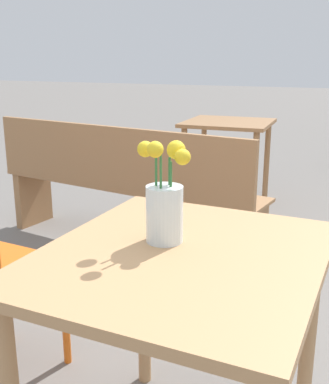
{
  "coord_description": "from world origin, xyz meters",
  "views": [
    {
      "loc": [
        0.43,
        -1.14,
        1.27
      ],
      "look_at": [
        -0.07,
        0.05,
        0.9
      ],
      "focal_mm": 45.0,
      "sensor_mm": 36.0,
      "label": 1
    }
  ],
  "objects_px": {
    "flower_vase": "(165,208)",
    "table_back": "(228,136)",
    "table_front": "(182,291)",
    "bench_near": "(120,182)"
  },
  "relations": [
    {
      "from": "table_front",
      "to": "table_back",
      "type": "xyz_separation_m",
      "value": [
        -0.68,
        2.89,
        -0.03
      ]
    },
    {
      "from": "table_front",
      "to": "flower_vase",
      "type": "bearing_deg",
      "value": 143.64
    },
    {
      "from": "flower_vase",
      "to": "table_back",
      "type": "distance_m",
      "value": 2.91
    },
    {
      "from": "table_front",
      "to": "bench_near",
      "type": "relative_size",
      "value": 0.45
    },
    {
      "from": "table_front",
      "to": "bench_near",
      "type": "bearing_deg",
      "value": 123.38
    },
    {
      "from": "flower_vase",
      "to": "table_front",
      "type": "bearing_deg",
      "value": -36.36
    },
    {
      "from": "table_front",
      "to": "flower_vase",
      "type": "relative_size",
      "value": 2.92
    },
    {
      "from": "flower_vase",
      "to": "table_back",
      "type": "bearing_deg",
      "value": 102.0
    },
    {
      "from": "table_front",
      "to": "bench_near",
      "type": "distance_m",
      "value": 1.87
    },
    {
      "from": "flower_vase",
      "to": "bench_near",
      "type": "distance_m",
      "value": 1.82
    }
  ]
}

